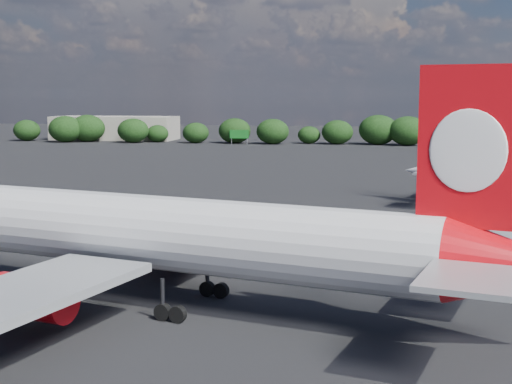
# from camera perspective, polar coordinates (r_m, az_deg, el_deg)

# --- Properties ---
(ground) EXTENTS (500.00, 500.00, 0.00)m
(ground) POSITION_cam_1_polar(r_m,az_deg,el_deg) (107.07, -4.01, -0.58)
(ground) COLOR black
(ground) RESTS_ON ground
(qantas_airliner) EXTENTS (52.83, 50.59, 17.42)m
(qantas_airliner) POSITION_cam_1_polar(r_m,az_deg,el_deg) (52.42, -5.97, -3.60)
(qantas_airliner) COLOR silver
(qantas_airliner) RESTS_ON ground
(terminal_building) EXTENTS (42.00, 16.00, 8.00)m
(terminal_building) POSITION_cam_1_polar(r_m,az_deg,el_deg) (251.92, -11.21, 5.05)
(terminal_building) COLOR gray
(terminal_building) RESTS_ON ground
(highway_sign) EXTENTS (6.00, 0.30, 4.50)m
(highway_sign) POSITION_cam_1_polar(r_m,az_deg,el_deg) (223.43, -1.35, 4.63)
(highway_sign) COLOR #13611C
(highway_sign) RESTS_ON ground
(billboard_yellow) EXTENTS (5.00, 0.30, 5.50)m
(billboard_yellow) POSITION_cam_1_polar(r_m,az_deg,el_deg) (225.50, 6.48, 4.80)
(billboard_yellow) COLOR #F0AB15
(billboard_yellow) RESTS_ON ground
(horizon_treeline) EXTENTS (208.29, 15.81, 9.27)m
(horizon_treeline) POSITION_cam_1_polar(r_m,az_deg,el_deg) (223.30, 4.36, 4.84)
(horizon_treeline) COLOR black
(horizon_treeline) RESTS_ON ground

